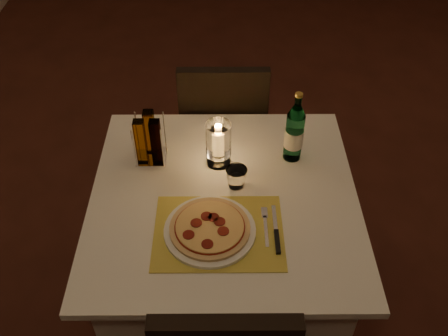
{
  "coord_description": "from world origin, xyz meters",
  "views": [
    {
      "loc": [
        0.1,
        -1.85,
        2.09
      ],
      "look_at": [
        0.11,
        -0.54,
        0.86
      ],
      "focal_mm": 40.0,
      "sensor_mm": 36.0,
      "label": 1
    }
  ],
  "objects_px": {
    "chair_far": "(223,119)",
    "hurricane_candle": "(218,141)",
    "pizza": "(210,227)",
    "water_bottle": "(294,133)",
    "main_table": "(224,255)",
    "plate": "(210,230)",
    "tumbler": "(236,178)"
  },
  "relations": [
    {
      "from": "chair_far",
      "to": "pizza",
      "type": "bearing_deg",
      "value": -93.21
    },
    {
      "from": "plate",
      "to": "hurricane_candle",
      "type": "distance_m",
      "value": 0.38
    },
    {
      "from": "main_table",
      "to": "plate",
      "type": "xyz_separation_m",
      "value": [
        -0.05,
        -0.18,
        0.38
      ]
    },
    {
      "from": "plate",
      "to": "tumbler",
      "type": "height_order",
      "value": "tumbler"
    },
    {
      "from": "main_table",
      "to": "hurricane_candle",
      "type": "relative_size",
      "value": 5.21
    },
    {
      "from": "pizza",
      "to": "water_bottle",
      "type": "relative_size",
      "value": 0.91
    },
    {
      "from": "main_table",
      "to": "plate",
      "type": "height_order",
      "value": "plate"
    },
    {
      "from": "tumbler",
      "to": "water_bottle",
      "type": "xyz_separation_m",
      "value": [
        0.23,
        0.16,
        0.08
      ]
    },
    {
      "from": "main_table",
      "to": "plate",
      "type": "bearing_deg",
      "value": -105.52
    },
    {
      "from": "tumbler",
      "to": "water_bottle",
      "type": "bearing_deg",
      "value": 35.41
    },
    {
      "from": "chair_far",
      "to": "water_bottle",
      "type": "relative_size",
      "value": 2.92
    },
    {
      "from": "chair_far",
      "to": "hurricane_candle",
      "type": "bearing_deg",
      "value": -92.25
    },
    {
      "from": "water_bottle",
      "to": "pizza",
      "type": "bearing_deg",
      "value": -129.51
    },
    {
      "from": "tumbler",
      "to": "hurricane_candle",
      "type": "height_order",
      "value": "hurricane_candle"
    },
    {
      "from": "pizza",
      "to": "hurricane_candle",
      "type": "relative_size",
      "value": 1.46
    },
    {
      "from": "chair_far",
      "to": "pizza",
      "type": "height_order",
      "value": "chair_far"
    },
    {
      "from": "pizza",
      "to": "water_bottle",
      "type": "bearing_deg",
      "value": 50.49
    },
    {
      "from": "chair_far",
      "to": "tumbler",
      "type": "bearing_deg",
      "value": -85.98
    },
    {
      "from": "main_table",
      "to": "tumbler",
      "type": "bearing_deg",
      "value": 48.02
    },
    {
      "from": "water_bottle",
      "to": "chair_far",
      "type": "bearing_deg",
      "value": 118.81
    },
    {
      "from": "plate",
      "to": "tumbler",
      "type": "bearing_deg",
      "value": 67.38
    },
    {
      "from": "tumbler",
      "to": "main_table",
      "type": "bearing_deg",
      "value": -131.98
    },
    {
      "from": "main_table",
      "to": "pizza",
      "type": "height_order",
      "value": "pizza"
    },
    {
      "from": "chair_far",
      "to": "plate",
      "type": "bearing_deg",
      "value": -93.2
    },
    {
      "from": "tumbler",
      "to": "hurricane_candle",
      "type": "xyz_separation_m",
      "value": [
        -0.07,
        0.13,
        0.07
      ]
    },
    {
      "from": "plate",
      "to": "pizza",
      "type": "xyz_separation_m",
      "value": [
        -0.0,
        -0.0,
        0.02
      ]
    },
    {
      "from": "tumbler",
      "to": "water_bottle",
      "type": "distance_m",
      "value": 0.29
    },
    {
      "from": "chair_far",
      "to": "tumbler",
      "type": "height_order",
      "value": "chair_far"
    },
    {
      "from": "hurricane_candle",
      "to": "main_table",
      "type": "bearing_deg",
      "value": -83.42
    },
    {
      "from": "main_table",
      "to": "tumbler",
      "type": "xyz_separation_m",
      "value": [
        0.05,
        0.05,
        0.41
      ]
    },
    {
      "from": "plate",
      "to": "water_bottle",
      "type": "bearing_deg",
      "value": 50.49
    },
    {
      "from": "tumbler",
      "to": "pizza",
      "type": "bearing_deg",
      "value": -112.64
    }
  ]
}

